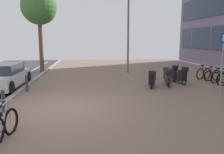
% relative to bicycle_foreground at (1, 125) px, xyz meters
% --- Properties ---
extents(ground, '(21.00, 40.00, 0.13)m').
position_rel_bicycle_foreground_xyz_m(ground, '(2.72, 2.49, -0.41)').
color(ground, '#2A2B2F').
extents(bicycle_foreground, '(0.76, 1.38, 1.09)m').
position_rel_bicycle_foreground_xyz_m(bicycle_foreground, '(0.00, 0.00, 0.00)').
color(bicycle_foreground, black).
rests_on(bicycle_foreground, ground).
extents(bicycle_rack_03, '(1.29, 0.48, 0.95)m').
position_rel_bicycle_foreground_xyz_m(bicycle_rack_03, '(9.76, 6.24, -0.06)').
color(bicycle_rack_03, black).
rests_on(bicycle_rack_03, ground).
extents(bicycle_rack_04, '(1.31, 0.49, 0.95)m').
position_rel_bicycle_foreground_xyz_m(bicycle_rack_04, '(9.73, 6.94, -0.05)').
color(bicycle_rack_04, black).
rests_on(bicycle_rack_04, ground).
extents(bicycle_rack_05, '(1.28, 0.59, 0.98)m').
position_rel_bicycle_foreground_xyz_m(bicycle_rack_05, '(9.55, 7.64, -0.05)').
color(bicycle_rack_05, black).
rests_on(bicycle_rack_05, ground).
extents(scooter_near, '(0.52, 1.77, 1.03)m').
position_rel_bicycle_foreground_xyz_m(scooter_near, '(7.44, 6.34, 0.07)').
color(scooter_near, black).
rests_on(scooter_near, ground).
extents(scooter_mid, '(0.88, 1.68, 0.97)m').
position_rel_bicycle_foreground_xyz_m(scooter_mid, '(5.50, 5.53, 0.04)').
color(scooter_mid, black).
rests_on(scooter_mid, ground).
extents(scooter_far, '(0.52, 1.81, 1.01)m').
position_rel_bicycle_foreground_xyz_m(scooter_far, '(7.24, 7.25, 0.06)').
color(scooter_far, black).
rests_on(scooter_far, ground).
extents(scooter_extra, '(0.78, 1.83, 0.96)m').
position_rel_bicycle_foreground_xyz_m(scooter_extra, '(6.50, 5.89, 0.04)').
color(scooter_extra, black).
rests_on(scooter_extra, ground).
extents(parked_car_near, '(1.78, 4.10, 1.24)m').
position_rel_bicycle_foreground_xyz_m(parked_car_near, '(-2.12, 6.33, 0.21)').
color(parked_car_near, silver).
rests_on(parked_car_near, ground).
extents(parking_sign, '(0.40, 0.07, 2.77)m').
position_rel_bicycle_foreground_xyz_m(parking_sign, '(8.25, 3.86, 1.31)').
color(parking_sign, gray).
rests_on(parking_sign, ground).
extents(lamp_post, '(0.20, 0.52, 5.84)m').
position_rel_bicycle_foreground_xyz_m(lamp_post, '(5.22, 10.82, 2.85)').
color(lamp_post, slate).
rests_on(lamp_post, ground).
extents(street_tree, '(2.66, 2.66, 6.26)m').
position_rel_bicycle_foreground_xyz_m(street_tree, '(-1.37, 12.26, 4.48)').
color(street_tree, brown).
rests_on(street_tree, ground).
extents(bollard_near, '(0.12, 0.12, 0.75)m').
position_rel_bicycle_foreground_xyz_m(bollard_near, '(-0.75, 2.29, -0.01)').
color(bollard_near, '#38383D').
rests_on(bollard_near, ground).
extents(bollard_far, '(0.12, 0.12, 0.78)m').
position_rel_bicycle_foreground_xyz_m(bollard_far, '(-0.75, 5.32, 0.00)').
color(bollard_far, '#38383D').
rests_on(bollard_far, ground).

